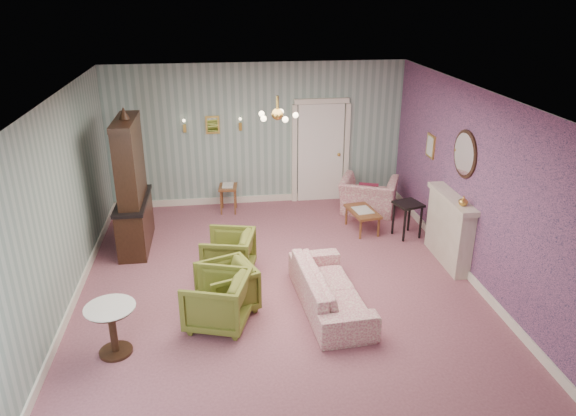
{
  "coord_description": "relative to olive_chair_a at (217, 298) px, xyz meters",
  "views": [
    {
      "loc": [
        -0.83,
        -7.22,
        4.26
      ],
      "look_at": [
        0.2,
        0.4,
        1.1
      ],
      "focal_mm": 33.77,
      "sensor_mm": 36.0,
      "label": 1
    }
  ],
  "objects": [
    {
      "name": "floor",
      "position": [
        0.94,
        0.94,
        -0.41
      ],
      "size": [
        7.0,
        7.0,
        0.0
      ],
      "primitive_type": "plane",
      "color": "#995968",
      "rests_on": "ground"
    },
    {
      "name": "ceiling",
      "position": [
        0.94,
        0.94,
        2.49
      ],
      "size": [
        7.0,
        7.0,
        0.0
      ],
      "primitive_type": "plane",
      "rotation": [
        3.14,
        0.0,
        0.0
      ],
      "color": "white",
      "rests_on": "ground"
    },
    {
      "name": "wall_back",
      "position": [
        0.94,
        4.44,
        1.04
      ],
      "size": [
        6.0,
        0.0,
        6.0
      ],
      "primitive_type": "plane",
      "rotation": [
        1.57,
        0.0,
        0.0
      ],
      "color": "gray",
      "rests_on": "ground"
    },
    {
      "name": "wall_front",
      "position": [
        0.94,
        -2.56,
        1.04
      ],
      "size": [
        6.0,
        0.0,
        6.0
      ],
      "primitive_type": "plane",
      "rotation": [
        -1.57,
        0.0,
        0.0
      ],
      "color": "gray",
      "rests_on": "ground"
    },
    {
      "name": "wall_left",
      "position": [
        -2.06,
        0.94,
        1.04
      ],
      "size": [
        0.0,
        7.0,
        7.0
      ],
      "primitive_type": "plane",
      "rotation": [
        1.57,
        0.0,
        1.57
      ],
      "color": "gray",
      "rests_on": "ground"
    },
    {
      "name": "wall_right",
      "position": [
        3.94,
        0.94,
        1.04
      ],
      "size": [
        0.0,
        7.0,
        7.0
      ],
      "primitive_type": "plane",
      "rotation": [
        1.57,
        0.0,
        -1.57
      ],
      "color": "gray",
      "rests_on": "ground"
    },
    {
      "name": "wall_right_floral",
      "position": [
        3.92,
        0.94,
        1.04
      ],
      "size": [
        0.0,
        7.0,
        7.0
      ],
      "primitive_type": "plane",
      "rotation": [
        1.57,
        0.0,
        -1.57
      ],
      "color": "#C36195",
      "rests_on": "ground"
    },
    {
      "name": "door",
      "position": [
        2.24,
        4.4,
        0.67
      ],
      "size": [
        1.12,
        0.12,
        2.16
      ],
      "primitive_type": null,
      "color": "white",
      "rests_on": "floor"
    },
    {
      "name": "olive_chair_a",
      "position": [
        0.0,
        0.0,
        0.0
      ],
      "size": [
        0.94,
        0.97,
        0.81
      ],
      "primitive_type": "imported",
      "rotation": [
        0.0,
        0.0,
        -1.88
      ],
      "color": "olive",
      "rests_on": "floor"
    },
    {
      "name": "olive_chair_b",
      "position": [
        0.14,
        0.38,
        -0.03
      ],
      "size": [
        0.89,
        0.92,
        0.75
      ],
      "primitive_type": "imported",
      "rotation": [
        0.0,
        0.0,
        -1.21
      ],
      "color": "olive",
      "rests_on": "floor"
    },
    {
      "name": "olive_chair_c",
      "position": [
        0.2,
        1.39,
        -0.02
      ],
      "size": [
        0.86,
        0.9,
        0.78
      ],
      "primitive_type": "imported",
      "rotation": [
        0.0,
        0.0,
        -1.81
      ],
      "color": "olive",
      "rests_on": "floor"
    },
    {
      "name": "sofa_chintz",
      "position": [
        1.59,
        0.23,
        -0.01
      ],
      "size": [
        0.73,
        2.04,
        0.79
      ],
      "primitive_type": "imported",
      "rotation": [
        0.0,
        0.0,
        1.64
      ],
      "color": "#AD4563",
      "rests_on": "floor"
    },
    {
      "name": "wingback_chair",
      "position": [
        3.07,
        3.57,
        0.07
      ],
      "size": [
        1.28,
        1.08,
        0.95
      ],
      "primitive_type": "imported",
      "rotation": [
        0.0,
        0.0,
        2.72
      ],
      "color": "#AD4563",
      "rests_on": "floor"
    },
    {
      "name": "dresser",
      "position": [
        -1.38,
        2.61,
        0.8
      ],
      "size": [
        0.5,
        1.45,
        2.41
      ],
      "primitive_type": null,
      "rotation": [
        0.0,
        0.0,
        -0.0
      ],
      "color": "black",
      "rests_on": "floor"
    },
    {
      "name": "fireplace",
      "position": [
        3.8,
        1.34,
        0.17
      ],
      "size": [
        0.3,
        1.4,
        1.16
      ],
      "primitive_type": null,
      "color": "beige",
      "rests_on": "floor"
    },
    {
      "name": "mantel_vase",
      "position": [
        3.78,
        0.94,
        0.83
      ],
      "size": [
        0.15,
        0.15,
        0.15
      ],
      "primitive_type": "imported",
      "color": "gold",
      "rests_on": "fireplace"
    },
    {
      "name": "oval_mirror",
      "position": [
        3.9,
        1.34,
        1.44
      ],
      "size": [
        0.04,
        0.76,
        0.84
      ],
      "primitive_type": null,
      "color": "white",
      "rests_on": "wall_right"
    },
    {
      "name": "framed_print",
      "position": [
        3.91,
        2.69,
        1.19
      ],
      "size": [
        0.04,
        0.34,
        0.42
      ],
      "primitive_type": null,
      "color": "gold",
      "rests_on": "wall_right"
    },
    {
      "name": "coffee_table",
      "position": [
        2.72,
        2.71,
        -0.2
      ],
      "size": [
        0.56,
        0.86,
        0.41
      ],
      "primitive_type": null,
      "rotation": [
        0.0,
        0.0,
        0.15
      ],
      "color": "brown",
      "rests_on": "floor"
    },
    {
      "name": "side_table_black",
      "position": [
        3.46,
        2.35,
        -0.08
      ],
      "size": [
        0.54,
        0.54,
        0.66
      ],
      "primitive_type": null,
      "rotation": [
        0.0,
        0.0,
        0.28
      ],
      "color": "black",
      "rests_on": "floor"
    },
    {
      "name": "pedestal_table",
      "position": [
        -1.28,
        -0.45,
        -0.07
      ],
      "size": [
        0.8,
        0.8,
        0.68
      ],
      "primitive_type": null,
      "rotation": [
        0.0,
        0.0,
        -0.37
      ],
      "color": "black",
      "rests_on": "floor"
    },
    {
      "name": "nesting_table",
      "position": [
        0.28,
        3.98,
        -0.11
      ],
      "size": [
        0.4,
        0.48,
        0.59
      ],
      "primitive_type": null,
      "rotation": [
        0.0,
        0.0,
        -0.09
      ],
      "color": "brown",
      "rests_on": "floor"
    },
    {
      "name": "gilt_mirror_back",
      "position": [
        0.04,
        4.4,
        1.29
      ],
      "size": [
        0.28,
        0.06,
        0.36
      ],
      "primitive_type": null,
      "color": "gold",
      "rests_on": "wall_back"
    },
    {
      "name": "sconce_left",
      "position": [
        -0.51,
        4.38,
        1.29
      ],
      "size": [
        0.16,
        0.12,
        0.3
      ],
      "primitive_type": null,
      "color": "gold",
      "rests_on": "wall_back"
    },
    {
      "name": "sconce_right",
      "position": [
        0.59,
        4.38,
        1.29
      ],
      "size": [
        0.16,
        0.12,
        0.3
      ],
      "primitive_type": null,
      "color": "gold",
      "rests_on": "wall_back"
    },
    {
      "name": "chandelier",
      "position": [
        0.94,
        0.94,
        2.22
      ],
      "size": [
        0.56,
        0.56,
        0.36
      ],
      "primitive_type": null,
      "color": "gold",
      "rests_on": "ceiling"
    },
    {
      "name": "burgundy_cushion",
      "position": [
        3.02,
        3.42,
        0.07
      ],
      "size": [
        0.41,
        0.28,
        0.39
      ],
      "primitive_type": "cube",
      "rotation": [
        0.17,
        0.0,
        -0.35
      ],
      "color": "maroon",
      "rests_on": "wingback_chair"
    }
  ]
}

